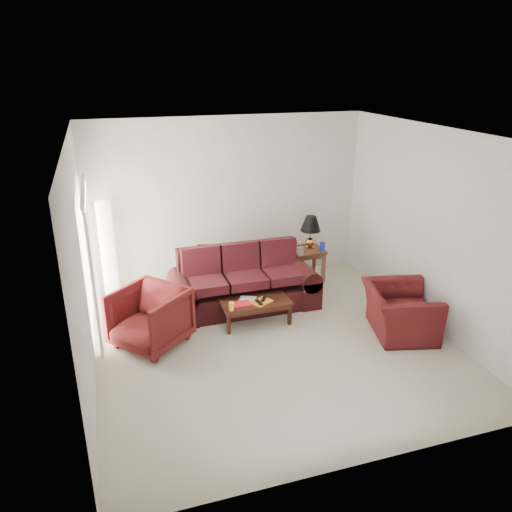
{
  "coord_description": "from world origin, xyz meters",
  "views": [
    {
      "loc": [
        -2.16,
        -5.96,
        3.84
      ],
      "look_at": [
        0.0,
        0.85,
        1.05
      ],
      "focal_mm": 35.0,
      "sensor_mm": 36.0,
      "label": 1
    }
  ],
  "objects": [
    {
      "name": "armchair_left",
      "position": [
        -1.7,
        0.51,
        0.43
      ],
      "size": [
        1.32,
        1.31,
        0.86
      ],
      "primitive_type": "imported",
      "rotation": [
        0.0,
        0.0,
        -0.85
      ],
      "color": "#471011",
      "rests_on": "ground"
    },
    {
      "name": "throw_pillow",
      "position": [
        -0.52,
        1.9,
        0.73
      ],
      "size": [
        0.42,
        0.28,
        0.4
      ],
      "primitive_type": "cube",
      "rotation": [
        -0.21,
        0.0,
        -0.27
      ],
      "color": "black",
      "rests_on": "sofa"
    },
    {
      "name": "magazine_red",
      "position": [
        -0.3,
        0.63,
        0.38
      ],
      "size": [
        0.27,
        0.21,
        0.01
      ],
      "primitive_type": "cube",
      "rotation": [
        0.0,
        0.0,
        -0.07
      ],
      "color": "red",
      "rests_on": "coffee_table"
    },
    {
      "name": "remote_a",
      "position": [
        -0.04,
        0.56,
        0.4
      ],
      "size": [
        0.08,
        0.19,
        0.02
      ],
      "primitive_type": "cube",
      "rotation": [
        0.0,
        0.0,
        0.14
      ],
      "color": "black",
      "rests_on": "coffee_table"
    },
    {
      "name": "magazine_orange",
      "position": [
        0.01,
        0.6,
        0.38
      ],
      "size": [
        0.38,
        0.35,
        0.02
      ],
      "primitive_type": "cube",
      "rotation": [
        0.0,
        0.0,
        0.52
      ],
      "color": "orange",
      "rests_on": "coffee_table"
    },
    {
      "name": "coffee_table",
      "position": [
        -0.07,
        0.67,
        0.19
      ],
      "size": [
        1.19,
        0.87,
        0.37
      ],
      "primitive_type": null,
      "rotation": [
        0.0,
        0.0,
        -0.35
      ],
      "color": "black",
      "rests_on": "ground"
    },
    {
      "name": "floor",
      "position": [
        0.0,
        0.0,
        0.0
      ],
      "size": [
        5.0,
        5.0,
        0.0
      ],
      "primitive_type": "plane",
      "color": "beige",
      "rests_on": "ground"
    },
    {
      "name": "armchair_right",
      "position": [
        1.9,
        -0.28,
        0.36
      ],
      "size": [
        1.2,
        1.3,
        0.71
      ],
      "primitive_type": "imported",
      "rotation": [
        0.0,
        0.0,
        1.32
      ],
      "color": "#3F0E10",
      "rests_on": "ground"
    },
    {
      "name": "table_lamp",
      "position": [
        1.43,
        2.05,
        0.91
      ],
      "size": [
        0.49,
        0.49,
        0.62
      ],
      "primitive_type": null,
      "rotation": [
        0.0,
        0.0,
        0.43
      ],
      "color": "#B16D37",
      "rests_on": "end_table"
    },
    {
      "name": "end_table",
      "position": [
        1.39,
        2.01,
        0.3
      ],
      "size": [
        0.59,
        0.59,
        0.6
      ],
      "primitive_type": null,
      "rotation": [
        0.0,
        0.0,
        0.09
      ],
      "color": "#50301B",
      "rests_on": "ground"
    },
    {
      "name": "blinds",
      "position": [
        -2.42,
        1.3,
        1.08
      ],
      "size": [
        0.1,
        2.0,
        2.16
      ],
      "primitive_type": "cube",
      "color": "silver",
      "rests_on": "ground"
    },
    {
      "name": "floor_lamp",
      "position": [
        -2.17,
        2.18,
        0.89
      ],
      "size": [
        0.32,
        0.32,
        1.78
      ],
      "primitive_type": null,
      "rotation": [
        0.0,
        0.0,
        0.1
      ],
      "color": "white",
      "rests_on": "ground"
    },
    {
      "name": "yellow_glass",
      "position": [
        -0.5,
        0.49,
        0.44
      ],
      "size": [
        0.09,
        0.09,
        0.13
      ],
      "primitive_type": "cylinder",
      "rotation": [
        0.0,
        0.0,
        -0.31
      ],
      "color": "yellow",
      "rests_on": "coffee_table"
    },
    {
      "name": "blue_canister",
      "position": [
        1.59,
        1.84,
        0.68
      ],
      "size": [
        0.13,
        0.13,
        0.16
      ],
      "primitive_type": "cylinder",
      "rotation": [
        0.0,
        0.0,
        -0.41
      ],
      "color": "#18229E",
      "rests_on": "end_table"
    },
    {
      "name": "sofa",
      "position": [
        -0.08,
        1.24,
        0.49
      ],
      "size": [
        2.41,
        1.05,
        0.99
      ],
      "primitive_type": null,
      "rotation": [
        0.0,
        0.0,
        0.0
      ],
      "color": "black",
      "rests_on": "ground"
    },
    {
      "name": "picture_frame",
      "position": [
        1.27,
        2.21,
        0.68
      ],
      "size": [
        0.18,
        0.2,
        0.05
      ],
      "primitive_type": "cube",
      "rotation": [
        1.36,
        0.0,
        0.39
      ],
      "color": "white",
      "rests_on": "end_table"
    },
    {
      "name": "remote_b",
      "position": [
        0.07,
        0.65,
        0.4
      ],
      "size": [
        0.15,
        0.19,
        0.02
      ],
      "primitive_type": "cube",
      "rotation": [
        0.0,
        0.0,
        -0.56
      ],
      "color": "black",
      "rests_on": "coffee_table"
    },
    {
      "name": "clock",
      "position": [
        1.15,
        1.84,
        0.66
      ],
      "size": [
        0.13,
        0.05,
        0.13
      ],
      "primitive_type": "cube",
      "rotation": [
        0.0,
        0.0,
        -0.02
      ],
      "color": "silver",
      "rests_on": "end_table"
    },
    {
      "name": "magazine_white",
      "position": [
        -0.17,
        0.76,
        0.38
      ],
      "size": [
        0.31,
        0.28,
        0.01
      ],
      "primitive_type": "cube",
      "rotation": [
        0.0,
        0.0,
        -0.49
      ],
      "color": "white",
      "rests_on": "coffee_table"
    }
  ]
}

